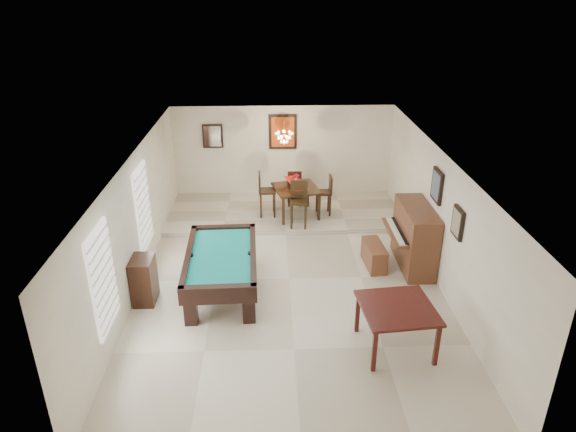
{
  "coord_description": "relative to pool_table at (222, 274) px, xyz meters",
  "views": [
    {
      "loc": [
        -0.35,
        -9.11,
        5.58
      ],
      "look_at": [
        0.0,
        0.6,
        1.15
      ],
      "focal_mm": 32.0,
      "sensor_mm": 36.0,
      "label": 1
    }
  ],
  "objects": [
    {
      "name": "right_picture_lower",
      "position": [
        4.29,
        -0.55,
        1.29
      ],
      "size": [
        0.06,
        0.45,
        0.55
      ],
      "primitive_type": "cube",
      "color": "gray",
      "rests_on": "wall_right"
    },
    {
      "name": "window_left_rear",
      "position": [
        -1.64,
        1.05,
        0.99
      ],
      "size": [
        0.06,
        1.0,
        1.7
      ],
      "primitive_type": "cube",
      "color": "white",
      "rests_on": "wall_left"
    },
    {
      "name": "dining_table",
      "position": [
        1.62,
        3.37,
        0.15
      ],
      "size": [
        1.28,
        1.28,
        0.88
      ],
      "primitive_type": null,
      "rotation": [
        0.0,
        0.0,
        0.24
      ],
      "color": "black",
      "rests_on": "dining_step"
    },
    {
      "name": "back_painting",
      "position": [
        1.33,
        4.91,
        1.49
      ],
      "size": [
        0.75,
        0.06,
        0.95
      ],
      "primitive_type": "cube",
      "color": "#D84C14",
      "rests_on": "wall_back"
    },
    {
      "name": "dining_chair_north",
      "position": [
        1.6,
        4.09,
        0.2
      ],
      "size": [
        0.37,
        0.37,
        0.99
      ],
      "primitive_type": null,
      "rotation": [
        0.0,
        0.0,
        3.15
      ],
      "color": "black",
      "rests_on": "dining_step"
    },
    {
      "name": "back_mirror",
      "position": [
        -0.57,
        4.91,
        1.39
      ],
      "size": [
        0.55,
        0.06,
        0.65
      ],
      "primitive_type": "cube",
      "color": "white",
      "rests_on": "wall_back"
    },
    {
      "name": "flower_vase",
      "position": [
        1.62,
        3.37,
        0.71
      ],
      "size": [
        0.18,
        0.18,
        0.24
      ],
      "primitive_type": null,
      "rotation": [
        0.0,
        0.0,
        -0.32
      ],
      "color": "#AD0E1F",
      "rests_on": "dining_table"
    },
    {
      "name": "piano_bench",
      "position": [
        3.17,
        0.92,
        -0.16
      ],
      "size": [
        0.42,
        0.94,
        0.51
      ],
      "primitive_type": "cube",
      "rotation": [
        0.0,
        0.0,
        0.08
      ],
      "color": "brown",
      "rests_on": "ground_plane"
    },
    {
      "name": "window_left_front",
      "position": [
        -1.64,
        -1.75,
        0.99
      ],
      "size": [
        0.06,
        1.0,
        1.7
      ],
      "primitive_type": "cube",
      "color": "white",
      "rests_on": "wall_left"
    },
    {
      "name": "chandelier",
      "position": [
        1.33,
        3.65,
        1.79
      ],
      "size": [
        0.44,
        0.44,
        0.6
      ],
      "primitive_type": null,
      "color": "#FFE5B2",
      "rests_on": "ceiling"
    },
    {
      "name": "dining_chair_west",
      "position": [
        0.89,
        3.4,
        0.28
      ],
      "size": [
        0.43,
        0.43,
        1.14
      ],
      "primitive_type": null,
      "rotation": [
        0.0,
        0.0,
        1.59
      ],
      "color": "black",
      "rests_on": "dining_step"
    },
    {
      "name": "pool_table",
      "position": [
        0.0,
        0.0,
        0.0
      ],
      "size": [
        1.43,
        2.53,
        0.83
      ],
      "primitive_type": null,
      "rotation": [
        0.0,
        0.0,
        0.04
      ],
      "color": "black",
      "rests_on": "ground_plane"
    },
    {
      "name": "right_picture_upper",
      "position": [
        4.29,
        0.75,
        1.49
      ],
      "size": [
        0.06,
        0.55,
        0.65
      ],
      "primitive_type": "cube",
      "color": "slate",
      "rests_on": "wall_right"
    },
    {
      "name": "wall_left",
      "position": [
        -1.67,
        0.45,
        0.89
      ],
      "size": [
        0.04,
        9.0,
        2.6
      ],
      "primitive_type": "cube",
      "color": "silver",
      "rests_on": "ground_plane"
    },
    {
      "name": "square_table",
      "position": [
        3.0,
        -1.8,
        -0.01
      ],
      "size": [
        1.28,
        1.28,
        0.81
      ],
      "primitive_type": null,
      "rotation": [
        0.0,
        0.0,
        0.1
      ],
      "color": "#36110D",
      "rests_on": "ground_plane"
    },
    {
      "name": "dining_chair_east",
      "position": [
        2.32,
        3.42,
        0.22
      ],
      "size": [
        0.39,
        0.39,
        1.03
      ],
      "primitive_type": null,
      "rotation": [
        0.0,
        0.0,
        -1.55
      ],
      "color": "black",
      "rests_on": "dining_step"
    },
    {
      "name": "wall_back",
      "position": [
        1.33,
        4.95,
        0.89
      ],
      "size": [
        6.0,
        0.04,
        2.6
      ],
      "primitive_type": "cube",
      "color": "silver",
      "rests_on": "ground_plane"
    },
    {
      "name": "ceiling",
      "position": [
        1.33,
        0.45,
        2.19
      ],
      "size": [
        6.0,
        9.0,
        0.04
      ],
      "primitive_type": "cube",
      "color": "white",
      "rests_on": "wall_back"
    },
    {
      "name": "wall_front",
      "position": [
        1.33,
        -4.05,
        0.89
      ],
      "size": [
        6.0,
        0.04,
        2.6
      ],
      "primitive_type": "cube",
      "color": "silver",
      "rests_on": "ground_plane"
    },
    {
      "name": "ground_plane",
      "position": [
        1.33,
        0.45,
        -0.42
      ],
      "size": [
        6.0,
        9.0,
        0.02
      ],
      "primitive_type": "cube",
      "color": "beige"
    },
    {
      "name": "upright_piano",
      "position": [
        3.85,
        0.92,
        0.26
      ],
      "size": [
        0.91,
        1.62,
        1.35
      ],
      "primitive_type": null,
      "color": "brown",
      "rests_on": "ground_plane"
    },
    {
      "name": "dining_chair_south",
      "position": [
        1.65,
        2.71,
        0.27
      ],
      "size": [
        0.45,
        0.45,
        1.13
      ],
      "primitive_type": null,
      "rotation": [
        0.0,
        0.0,
        -0.09
      ],
      "color": "black",
      "rests_on": "dining_step"
    },
    {
      "name": "apothecary_chest",
      "position": [
        -1.45,
        -0.24,
        0.04
      ],
      "size": [
        0.4,
        0.6,
        0.91
      ],
      "primitive_type": "cube",
      "color": "black",
      "rests_on": "ground_plane"
    },
    {
      "name": "dining_step",
      "position": [
        1.33,
        3.7,
        -0.35
      ],
      "size": [
        6.0,
        2.5,
        0.12
      ],
      "primitive_type": "cube",
      "color": "beige",
      "rests_on": "ground_plane"
    },
    {
      "name": "wall_right",
      "position": [
        4.33,
        0.45,
        0.89
      ],
      "size": [
        0.04,
        9.0,
        2.6
      ],
      "primitive_type": "cube",
      "color": "silver",
      "rests_on": "ground_plane"
    }
  ]
}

